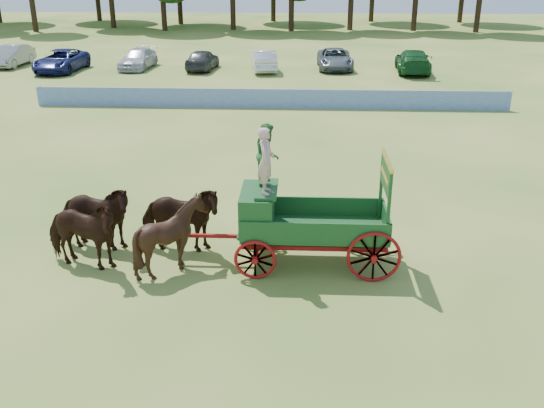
{
  "coord_description": "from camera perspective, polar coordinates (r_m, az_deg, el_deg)",
  "views": [
    {
      "loc": [
        0.7,
        -14.85,
        7.69
      ],
      "look_at": [
        -0.06,
        0.81,
        1.3
      ],
      "focal_mm": 40.0,
      "sensor_mm": 36.0,
      "label": 1
    }
  ],
  "objects": [
    {
      "name": "horse_lead_right",
      "position": [
        17.57,
        -16.38,
        -1.22
      ],
      "size": [
        2.44,
        1.34,
        1.97
      ],
      "primitive_type": "imported",
      "rotation": [
        0.0,
        0.0,
        1.45
      ],
      "color": "black",
      "rests_on": "ground"
    },
    {
      "name": "horse_wheel_left",
      "position": [
        15.96,
        -9.42,
        -2.98
      ],
      "size": [
        1.8,
        1.61,
        1.97
      ],
      "primitive_type": "imported",
      "rotation": [
        0.0,
        0.0,
        1.58
      ],
      "color": "black",
      "rests_on": "ground"
    },
    {
      "name": "sponsor_banner",
      "position": [
        33.66,
        -0.18,
        9.89
      ],
      "size": [
        26.0,
        0.08,
        1.05
      ],
      "primitive_type": "cube",
      "color": "#1E4CA6",
      "rests_on": "ground"
    },
    {
      "name": "farm_dray",
      "position": [
        15.86,
        1.28,
        -0.02
      ],
      "size": [
        6.0,
        2.0,
        3.85
      ],
      "color": "maroon",
      "rests_on": "ground"
    },
    {
      "name": "horse_wheel_right",
      "position": [
        16.94,
        -8.68,
        -1.41
      ],
      "size": [
        2.38,
        1.18,
        1.97
      ],
      "primitive_type": "imported",
      "rotation": [
        0.0,
        0.0,
        1.52
      ],
      "color": "black",
      "rests_on": "ground"
    },
    {
      "name": "parked_cars",
      "position": [
        46.3,
        -8.27,
        13.35
      ],
      "size": [
        37.01,
        7.53,
        1.62
      ],
      "color": "silver",
      "rests_on": "ground"
    },
    {
      "name": "ground",
      "position": [
        16.74,
        0.07,
        -5.17
      ],
      "size": [
        160.0,
        160.0,
        0.0
      ],
      "primitive_type": "plane",
      "color": "tan",
      "rests_on": "ground"
    },
    {
      "name": "horse_lead_left",
      "position": [
        16.62,
        -17.55,
        -2.71
      ],
      "size": [
        2.52,
        1.61,
        1.97
      ],
      "primitive_type": "imported",
      "rotation": [
        0.0,
        0.0,
        1.32
      ],
      "color": "black",
      "rests_on": "ground"
    }
  ]
}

